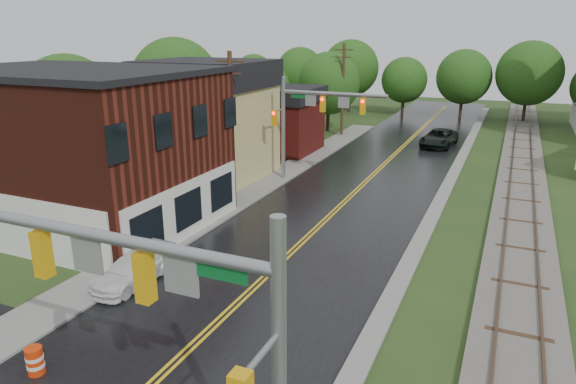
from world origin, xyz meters
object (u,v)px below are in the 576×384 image
Objects in this scene: utility_pole_c at (343,88)px; tree_left_a at (70,105)px; traffic_signal_near at (179,310)px; suv_dark at (439,138)px; tree_left_c at (260,92)px; tree_left_e at (330,85)px; brick_building at (75,147)px; tree_left_b at (177,85)px; construction_barrel at (35,361)px; traffic_signal_far at (312,111)px; pickup_white at (133,270)px; utility_pole_b at (232,123)px.

utility_pole_c reaches higher than tree_left_a.
traffic_signal_near is 0.82× the size of utility_pole_c.
utility_pole_c is 1.61× the size of suv_dark.
tree_left_e reaches higher than tree_left_c.
brick_building is 20.60m from traffic_signal_near.
utility_pole_c is at bearing 59.45° from tree_left_a.
tree_left_b reaches higher than construction_barrel.
tree_left_a is 18.98m from tree_left_c.
tree_left_c is at bearing 105.98° from construction_barrel.
construction_barrel is at bearing -85.38° from utility_pole_c.
tree_left_a reaches higher than tree_left_c.
brick_building is at bearing -126.92° from traffic_signal_far.
pickup_white is (-7.73, -32.74, -0.17)m from suv_dark.
construction_barrel is (16.28, -17.90, -4.66)m from tree_left_a.
tree_left_c is (-7.05, 17.90, -0.21)m from utility_pole_b.
pickup_white is at bearing -59.21° from tree_left_b.
utility_pole_b reaches higher than traffic_signal_near.
utility_pole_c is 34.31m from pickup_white.
utility_pole_c reaches higher than traffic_signal_near.
pickup_white is at bearing -83.57° from tree_left_e.
tree_left_c is at bearing 108.52° from pickup_white.
utility_pole_c is (0.00, 22.00, 0.00)m from utility_pole_b.
traffic_signal_far is (9.01, 12.00, 0.82)m from brick_building.
suv_dark is (16.78, 2.84, -3.74)m from tree_left_c.
tree_left_a reaches higher than brick_building.
utility_pole_c reaches higher than traffic_signal_far.
traffic_signal_near is 40.96m from suv_dark.
tree_left_a is 2.09× the size of pickup_white.
traffic_signal_near is 0.85× the size of tree_left_a.
tree_left_c is 7.82m from tree_left_e.
tree_left_a is 10.22m from tree_left_b.
tree_left_e is at bearing 83.29° from brick_building.
suv_dark is 6.10× the size of construction_barrel.
tree_left_c is 8.37× the size of construction_barrel.
traffic_signal_near is 0.96× the size of tree_left_c.
pickup_white is (13.05, -21.90, -5.12)m from tree_left_b.
tree_left_c is (-1.36, 24.90, 0.36)m from brick_building.
tree_left_b reaches higher than traffic_signal_near.
utility_pole_b is (-3.33, -5.00, -0.25)m from traffic_signal_far.
tree_left_a is 9.48× the size of construction_barrel.
brick_building is 9.83m from pickup_white.
tree_left_c is at bearing -149.80° from utility_pole_c.
traffic_signal_far is 0.82× the size of utility_pole_b.
utility_pole_b is at bearing -123.68° from traffic_signal_far.
utility_pole_b is 22.00m from utility_pole_c.
utility_pole_b and utility_pole_c have the same top height.
pickup_white reaches higher than construction_barrel.
construction_barrel is (1.23, -6.00, -0.14)m from pickup_white.
traffic_signal_far is 17.50m from suv_dark.
tree_left_b reaches higher than utility_pole_b.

